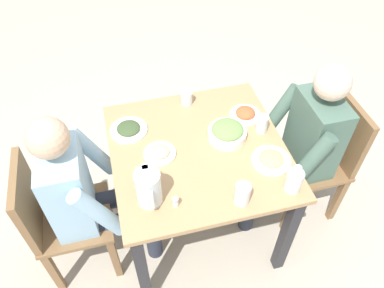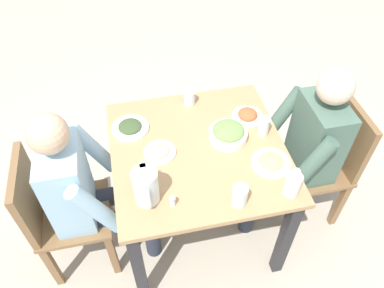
{
  "view_description": "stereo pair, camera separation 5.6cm",
  "coord_description": "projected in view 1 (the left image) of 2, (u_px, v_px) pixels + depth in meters",
  "views": [
    {
      "loc": [
        1.29,
        -0.37,
        2.24
      ],
      "look_at": [
        0.01,
        -0.04,
        0.8
      ],
      "focal_mm": 35.3,
      "sensor_mm": 36.0,
      "label": 1
    },
    {
      "loc": [
        1.3,
        -0.31,
        2.24
      ],
      "look_at": [
        0.01,
        -0.04,
        0.8
      ],
      "focal_mm": 35.3,
      "sensor_mm": 36.0,
      "label": 2
    }
  ],
  "objects": [
    {
      "name": "water_pitcher",
      "position": [
        149.0,
        188.0,
        1.71
      ],
      "size": [
        0.16,
        0.12,
        0.19
      ],
      "color": "silver",
      "rests_on": "dining_table"
    },
    {
      "name": "plate_dolmas",
      "position": [
        129.0,
        129.0,
        2.08
      ],
      "size": [
        0.21,
        0.21,
        0.04
      ],
      "color": "white",
      "rests_on": "dining_table"
    },
    {
      "name": "oil_carafe",
      "position": [
        294.0,
        181.0,
        1.79
      ],
      "size": [
        0.08,
        0.08,
        0.16
      ],
      "color": "silver",
      "rests_on": "dining_table"
    },
    {
      "name": "knife_near",
      "position": [
        143.0,
        181.0,
        1.86
      ],
      "size": [
        0.19,
        0.05,
        0.01
      ],
      "primitive_type": "cube",
      "rotation": [
        0.0,
        0.0,
        0.19
      ],
      "color": "silver",
      "rests_on": "dining_table"
    },
    {
      "name": "ground_plane",
      "position": [
        197.0,
        223.0,
        2.56
      ],
      "size": [
        8.0,
        8.0,
        0.0
      ],
      "primitive_type": "plane",
      "color": "#B7AD99"
    },
    {
      "name": "water_glass_center",
      "position": [
        262.0,
        124.0,
        2.06
      ],
      "size": [
        0.06,
        0.06,
        0.11
      ],
      "primitive_type": "cylinder",
      "color": "silver",
      "rests_on": "dining_table"
    },
    {
      "name": "diner_far",
      "position": [
        298.0,
        144.0,
        2.18
      ],
      "size": [
        0.48,
        0.53,
        1.16
      ],
      "color": "#4C6B5B",
      "rests_on": "ground_plane"
    },
    {
      "name": "water_glass_near_right",
      "position": [
        242.0,
        194.0,
        1.74
      ],
      "size": [
        0.07,
        0.07,
        0.11
      ],
      "primitive_type": "cylinder",
      "color": "silver",
      "rests_on": "dining_table"
    },
    {
      "name": "water_glass_far_left",
      "position": [
        187.0,
        98.0,
        2.22
      ],
      "size": [
        0.07,
        0.07,
        0.09
      ],
      "primitive_type": "cylinder",
      "color": "silver",
      "rests_on": "dining_table"
    },
    {
      "name": "dining_table",
      "position": [
        198.0,
        164.0,
        2.1
      ],
      "size": [
        0.92,
        0.92,
        0.75
      ],
      "color": "tan",
      "rests_on": "ground_plane"
    },
    {
      "name": "fork_near",
      "position": [
        124.0,
        133.0,
        2.08
      ],
      "size": [
        0.17,
        0.08,
        0.01
      ],
      "primitive_type": "cube",
      "rotation": [
        0.0,
        0.0,
        -0.3
      ],
      "color": "silver",
      "rests_on": "dining_table"
    },
    {
      "name": "salad_bowl",
      "position": [
        227.0,
        132.0,
        2.03
      ],
      "size": [
        0.21,
        0.21,
        0.09
      ],
      "color": "white",
      "rests_on": "dining_table"
    },
    {
      "name": "salt_shaker",
      "position": [
        176.0,
        202.0,
        1.74
      ],
      "size": [
        0.03,
        0.03,
        0.05
      ],
      "color": "white",
      "rests_on": "dining_table"
    },
    {
      "name": "plate_fries",
      "position": [
        271.0,
        160.0,
        1.93
      ],
      "size": [
        0.2,
        0.2,
        0.04
      ],
      "color": "white",
      "rests_on": "dining_table"
    },
    {
      "name": "chair_far",
      "position": [
        324.0,
        154.0,
        2.33
      ],
      "size": [
        0.4,
        0.4,
        0.87
      ],
      "color": "olive",
      "rests_on": "ground_plane"
    },
    {
      "name": "plate_beans",
      "position": [
        160.0,
        153.0,
        1.97
      ],
      "size": [
        0.17,
        0.17,
        0.04
      ],
      "color": "white",
      "rests_on": "dining_table"
    },
    {
      "name": "diner_near",
      "position": [
        89.0,
        192.0,
        1.96
      ],
      "size": [
        0.48,
        0.53,
        1.16
      ],
      "color": "#9EC6E0",
      "rests_on": "ground_plane"
    },
    {
      "name": "plate_rice_curry",
      "position": [
        245.0,
        114.0,
        2.16
      ],
      "size": [
        0.18,
        0.18,
        0.05
      ],
      "color": "white",
      "rests_on": "dining_table"
    },
    {
      "name": "chair_near",
      "position": [
        56.0,
        216.0,
        2.03
      ],
      "size": [
        0.4,
        0.4,
        0.87
      ],
      "color": "olive",
      "rests_on": "ground_plane"
    }
  ]
}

